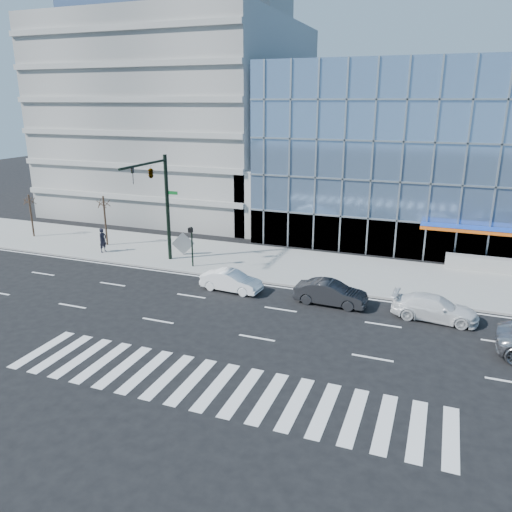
# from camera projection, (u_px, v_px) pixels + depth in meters

# --- Properties ---
(ground) EXTENTS (160.00, 160.00, 0.00)m
(ground) POSITION_uv_depth(u_px,v_px,m) (281.00, 309.00, 29.76)
(ground) COLOR black
(ground) RESTS_ON ground
(sidewalk) EXTENTS (120.00, 8.00, 0.15)m
(sidewalk) POSITION_uv_depth(u_px,v_px,m) (314.00, 268.00, 36.88)
(sidewalk) COLOR gray
(sidewalk) RESTS_ON ground
(parking_garage) EXTENTS (24.00, 24.00, 20.00)m
(parking_garage) POSITION_uv_depth(u_px,v_px,m) (186.00, 118.00, 56.75)
(parking_garage) COLOR gray
(parking_garage) RESTS_ON ground
(ramp_block) EXTENTS (6.00, 8.00, 6.00)m
(ramp_block) POSITION_uv_depth(u_px,v_px,m) (280.00, 199.00, 46.96)
(ramp_block) COLOR gray
(ramp_block) RESTS_ON ground
(tower_far_mid) EXTENTS (13.00, 13.00, 60.00)m
(tower_far_mid) POSITION_uv_depth(u_px,v_px,m) (103.00, 4.00, 97.57)
(tower_far_mid) COLOR slate
(tower_far_mid) RESTS_ON ground
(tower_backdrop) EXTENTS (14.00, 14.00, 48.00)m
(tower_backdrop) POSITION_uv_depth(u_px,v_px,m) (247.00, 34.00, 95.21)
(tower_backdrop) COLOR gray
(tower_backdrop) RESTS_ON ground
(traffic_signal) EXTENTS (1.14, 5.74, 8.00)m
(traffic_signal) POSITION_uv_depth(u_px,v_px,m) (156.00, 184.00, 35.73)
(traffic_signal) COLOR black
(traffic_signal) RESTS_ON sidewalk
(ped_signal_post) EXTENTS (0.30, 0.33, 3.00)m
(ped_signal_post) POSITION_uv_depth(u_px,v_px,m) (192.00, 241.00, 36.42)
(ped_signal_post) COLOR black
(ped_signal_post) RESTS_ON sidewalk
(street_tree_near) EXTENTS (1.10, 1.10, 4.23)m
(street_tree_near) POSITION_uv_depth(u_px,v_px,m) (104.00, 203.00, 41.43)
(street_tree_near) COLOR #332319
(street_tree_near) RESTS_ON sidewalk
(street_tree_far) EXTENTS (1.10, 1.10, 3.87)m
(street_tree_far) POSITION_uv_depth(u_px,v_px,m) (29.00, 200.00, 44.25)
(street_tree_far) COLOR #332319
(street_tree_far) RESTS_ON sidewalk
(white_suv) EXTENTS (4.86, 2.21, 1.38)m
(white_suv) POSITION_uv_depth(u_px,v_px,m) (435.00, 308.00, 28.25)
(white_suv) COLOR white
(white_suv) RESTS_ON ground
(white_sedan) EXTENTS (4.16, 1.72, 1.34)m
(white_sedan) POSITION_uv_depth(u_px,v_px,m) (231.00, 281.00, 32.52)
(white_sedan) COLOR white
(white_sedan) RESTS_ON ground
(dark_sedan) EXTENTS (4.44, 1.70, 1.44)m
(dark_sedan) POSITION_uv_depth(u_px,v_px,m) (331.00, 293.00, 30.34)
(dark_sedan) COLOR black
(dark_sedan) RESTS_ON ground
(pedestrian) EXTENTS (0.56, 0.77, 1.96)m
(pedestrian) POSITION_uv_depth(u_px,v_px,m) (103.00, 240.00, 40.26)
(pedestrian) COLOR black
(pedestrian) RESTS_ON sidewalk
(tilted_panel) EXTENTS (1.76, 0.66, 1.84)m
(tilted_panel) POSITION_uv_depth(u_px,v_px,m) (183.00, 244.00, 39.55)
(tilted_panel) COLOR gray
(tilted_panel) RESTS_ON sidewalk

